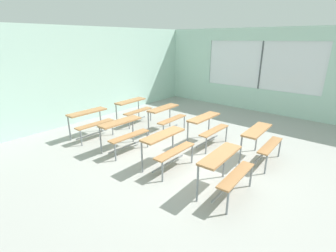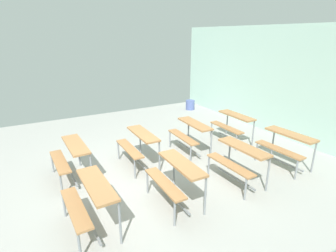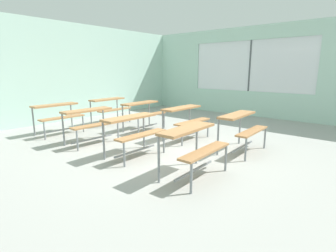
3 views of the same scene
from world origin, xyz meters
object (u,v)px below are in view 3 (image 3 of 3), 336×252
at_px(desk_bench_r1c1, 185,115).
at_px(desk_bench_r3c0, 58,112).
at_px(desk_bench_r3c1, 110,105).
at_px(desk_bench_r1c0, 134,127).
at_px(desk_bench_r0c0, 193,140).
at_px(desk_bench_r2c0, 90,118).
at_px(desk_bench_r0c1, 242,123).
at_px(desk_bench_r2c1, 143,109).

xyz_separation_m(desk_bench_r1c1, desk_bench_r3c0, (-1.65, 2.72, 0.00)).
height_order(desk_bench_r1c1, desk_bench_r3c1, same).
bearing_deg(desk_bench_r1c0, desk_bench_r3c1, 60.39).
bearing_deg(desk_bench_r1c1, desk_bench_r3c0, 121.99).
bearing_deg(desk_bench_r0c0, desk_bench_r2c0, 86.74).
bearing_deg(desk_bench_r1c0, desk_bench_r0c1, -42.11).
height_order(desk_bench_r1c0, desk_bench_r3c1, same).
xyz_separation_m(desk_bench_r2c0, desk_bench_r3c0, (-0.04, 1.36, 0.00)).
bearing_deg(desk_bench_r0c1, desk_bench_r2c1, 87.14).
bearing_deg(desk_bench_r2c1, desk_bench_r2c0, 178.69).
bearing_deg(desk_bench_r3c1, desk_bench_r0c0, -114.15).
height_order(desk_bench_r0c1, desk_bench_r1c0, same).
xyz_separation_m(desk_bench_r2c1, desk_bench_r3c1, (-0.03, 1.38, 0.00)).
xyz_separation_m(desk_bench_r2c1, desk_bench_r3c0, (-1.66, 1.34, 0.00)).
bearing_deg(desk_bench_r0c1, desk_bench_r1c1, 86.45).
bearing_deg(desk_bench_r2c0, desk_bench_r1c0, -87.35).
distance_m(desk_bench_r1c0, desk_bench_r3c1, 3.17).
height_order(desk_bench_r0c0, desk_bench_r1c1, same).
xyz_separation_m(desk_bench_r0c1, desk_bench_r3c1, (0.01, 4.16, 0.00)).
bearing_deg(desk_bench_r3c0, desk_bench_r1c1, -58.59).
height_order(desk_bench_r1c0, desk_bench_r2c1, same).
height_order(desk_bench_r2c1, desk_bench_r3c1, same).
relative_size(desk_bench_r1c1, desk_bench_r2c0, 0.99).
relative_size(desk_bench_r0c0, desk_bench_r2c0, 1.00).
bearing_deg(desk_bench_r0c0, desk_bench_r2c1, 56.70).
xyz_separation_m(desk_bench_r1c1, desk_bench_r2c1, (0.00, 1.38, 0.00)).
bearing_deg(desk_bench_r0c1, desk_bench_r2c0, 117.74).
distance_m(desk_bench_r1c1, desk_bench_r2c1, 1.38).
bearing_deg(desk_bench_r2c0, desk_bench_r1c1, -38.54).
xyz_separation_m(desk_bench_r1c1, desk_bench_r2c0, (-1.62, 1.36, 0.00)).
relative_size(desk_bench_r0c0, desk_bench_r1c1, 1.01).
relative_size(desk_bench_r0c1, desk_bench_r1c1, 1.01).
distance_m(desk_bench_r0c0, desk_bench_r2c1, 3.24).
xyz_separation_m(desk_bench_r2c0, desk_bench_r3c1, (1.59, 1.40, 0.00)).
bearing_deg(desk_bench_r2c0, desk_bench_r2c1, 2.28).
bearing_deg(desk_bench_r1c0, desk_bench_r3c0, 91.22).
height_order(desk_bench_r0c1, desk_bench_r3c0, same).
distance_m(desk_bench_r0c1, desk_bench_r1c1, 1.40).
distance_m(desk_bench_r2c0, desk_bench_r3c1, 2.12).
height_order(desk_bench_r0c0, desk_bench_r0c1, same).
distance_m(desk_bench_r1c1, desk_bench_r3c0, 3.18).
height_order(desk_bench_r1c0, desk_bench_r2c0, same).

